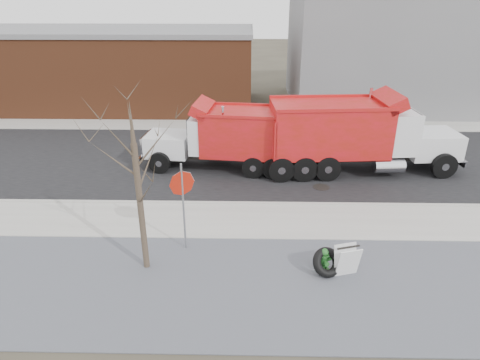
{
  "coord_description": "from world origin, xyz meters",
  "views": [
    {
      "loc": [
        -0.12,
        -13.36,
        7.83
      ],
      "look_at": [
        -0.42,
        0.82,
        1.4
      ],
      "focal_mm": 32.0,
      "sensor_mm": 36.0,
      "label": 1
    }
  ],
  "objects_px": {
    "truck_tire": "(327,262)",
    "dump_truck_red_a": "(354,133)",
    "fire_hydrant": "(324,261)",
    "dump_truck_red_b": "(232,136)",
    "sandwich_board": "(347,261)",
    "stop_sign": "(183,193)"
  },
  "relations": [
    {
      "from": "truck_tire",
      "to": "dump_truck_red_a",
      "type": "bearing_deg",
      "value": 73.15
    },
    {
      "from": "fire_hydrant",
      "to": "dump_truck_red_a",
      "type": "xyz_separation_m",
      "value": [
        2.48,
        7.84,
        1.47
      ]
    },
    {
      "from": "sandwich_board",
      "to": "dump_truck_red_b",
      "type": "bearing_deg",
      "value": 98.36
    },
    {
      "from": "fire_hydrant",
      "to": "dump_truck_red_b",
      "type": "height_order",
      "value": "dump_truck_red_b"
    },
    {
      "from": "dump_truck_red_b",
      "to": "fire_hydrant",
      "type": "bearing_deg",
      "value": 116.8
    },
    {
      "from": "fire_hydrant",
      "to": "truck_tire",
      "type": "bearing_deg",
      "value": -72.94
    },
    {
      "from": "sandwich_board",
      "to": "fire_hydrant",
      "type": "bearing_deg",
      "value": 149.63
    },
    {
      "from": "dump_truck_red_b",
      "to": "stop_sign",
      "type": "bearing_deg",
      "value": 85.3
    },
    {
      "from": "truck_tire",
      "to": "stop_sign",
      "type": "height_order",
      "value": "stop_sign"
    },
    {
      "from": "dump_truck_red_b",
      "to": "sandwich_board",
      "type": "bearing_deg",
      "value": 120.28
    },
    {
      "from": "sandwich_board",
      "to": "dump_truck_red_a",
      "type": "distance_m",
      "value": 8.32
    },
    {
      "from": "fire_hydrant",
      "to": "stop_sign",
      "type": "relative_size",
      "value": 0.27
    },
    {
      "from": "truck_tire",
      "to": "dump_truck_red_b",
      "type": "height_order",
      "value": "dump_truck_red_b"
    },
    {
      "from": "dump_truck_red_a",
      "to": "truck_tire",
      "type": "bearing_deg",
      "value": -111.33
    },
    {
      "from": "fire_hydrant",
      "to": "dump_truck_red_b",
      "type": "relative_size",
      "value": 0.11
    },
    {
      "from": "fire_hydrant",
      "to": "stop_sign",
      "type": "bearing_deg",
      "value": 147.09
    },
    {
      "from": "dump_truck_red_a",
      "to": "dump_truck_red_b",
      "type": "height_order",
      "value": "dump_truck_red_a"
    },
    {
      "from": "truck_tire",
      "to": "dump_truck_red_a",
      "type": "relative_size",
      "value": 0.13
    },
    {
      "from": "stop_sign",
      "to": "dump_truck_red_a",
      "type": "relative_size",
      "value": 0.33
    },
    {
      "from": "stop_sign",
      "to": "dump_truck_red_a",
      "type": "xyz_separation_m",
      "value": [
        6.78,
        6.68,
        -0.18
      ]
    },
    {
      "from": "dump_truck_red_b",
      "to": "truck_tire",
      "type": "bearing_deg",
      "value": 117.0
    },
    {
      "from": "dump_truck_red_a",
      "to": "dump_truck_red_b",
      "type": "distance_m",
      "value": 5.51
    }
  ]
}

